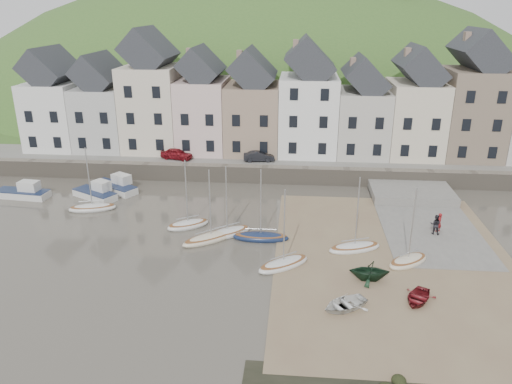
# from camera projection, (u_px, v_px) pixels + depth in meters

# --- Properties ---
(ground) EXTENTS (160.00, 160.00, 0.00)m
(ground) POSITION_uv_depth(u_px,v_px,m) (249.00, 256.00, 38.19)
(ground) COLOR #4B463B
(ground) RESTS_ON ground
(quay_land) EXTENTS (90.00, 30.00, 1.50)m
(quay_land) POSITION_uv_depth(u_px,v_px,m) (272.00, 140.00, 67.72)
(quay_land) COLOR #3A6127
(quay_land) RESTS_ON ground
(quay_street) EXTENTS (70.00, 7.00, 0.10)m
(quay_street) POSITION_uv_depth(u_px,v_px,m) (267.00, 159.00, 56.73)
(quay_street) COLOR slate
(quay_street) RESTS_ON quay_land
(seawall) EXTENTS (70.00, 1.20, 1.80)m
(seawall) POSITION_uv_depth(u_px,v_px,m) (265.00, 174.00, 53.70)
(seawall) COLOR slate
(seawall) RESTS_ON ground
(beach) EXTENTS (18.00, 26.00, 0.06)m
(beach) POSITION_uv_depth(u_px,v_px,m) (394.00, 261.00, 37.28)
(beach) COLOR #7B624B
(beach) RESTS_ON ground
(slipway) EXTENTS (8.00, 18.00, 0.12)m
(slipway) POSITION_uv_depth(u_px,v_px,m) (424.00, 220.00, 44.40)
(slipway) COLOR slate
(slipway) RESTS_ON ground
(hillside) EXTENTS (134.40, 84.00, 84.00)m
(hillside) POSITION_uv_depth(u_px,v_px,m) (255.00, 194.00, 100.86)
(hillside) COLOR #3A6127
(hillside) RESTS_ON ground
(townhouse_terrace) EXTENTS (61.05, 8.00, 13.93)m
(townhouse_terrace) POSITION_uv_depth(u_px,v_px,m) (284.00, 104.00, 57.80)
(townhouse_terrace) COLOR white
(townhouse_terrace) RESTS_ON quay_land
(sailboat_0) EXTENTS (4.61, 2.66, 6.32)m
(sailboat_0) POSITION_uv_depth(u_px,v_px,m) (93.00, 208.00, 46.55)
(sailboat_0) COLOR silver
(sailboat_0) RESTS_ON ground
(sailboat_1) EXTENTS (3.98, 3.24, 6.32)m
(sailboat_1) POSITION_uv_depth(u_px,v_px,m) (188.00, 224.00, 42.99)
(sailboat_1) COLOR silver
(sailboat_1) RESTS_ON ground
(sailboat_2) EXTENTS (5.03, 4.44, 6.32)m
(sailboat_2) POSITION_uv_depth(u_px,v_px,m) (211.00, 237.00, 40.59)
(sailboat_2) COLOR beige
(sailboat_2) RESTS_ON ground
(sailboat_3) EXTENTS (4.38, 3.80, 6.32)m
(sailboat_3) POSITION_uv_depth(u_px,v_px,m) (227.00, 233.00, 41.42)
(sailboat_3) COLOR silver
(sailboat_3) RESTS_ON ground
(sailboat_4) EXTENTS (4.34, 3.80, 6.32)m
(sailboat_4) POSITION_uv_depth(u_px,v_px,m) (283.00, 264.00, 36.45)
(sailboat_4) COLOR silver
(sailboat_4) RESTS_ON ground
(sailboat_5) EXTENTS (4.65, 1.51, 6.32)m
(sailboat_5) POSITION_uv_depth(u_px,v_px,m) (261.00, 237.00, 40.72)
(sailboat_5) COLOR #162345
(sailboat_5) RESTS_ON ground
(sailboat_6) EXTENTS (4.55, 2.89, 6.32)m
(sailboat_6) POSITION_uv_depth(u_px,v_px,m) (355.00, 247.00, 38.92)
(sailboat_6) COLOR silver
(sailboat_6) RESTS_ON ground
(sailboat_7) EXTENTS (3.82, 3.42, 6.32)m
(sailboat_7) POSITION_uv_depth(u_px,v_px,m) (408.00, 261.00, 36.87)
(sailboat_7) COLOR beige
(sailboat_7) RESTS_ON ground
(motorboat_0) EXTENTS (5.08, 3.88, 1.70)m
(motorboat_0) POSITION_uv_depth(u_px,v_px,m) (96.00, 192.00, 49.42)
(motorboat_0) COLOR silver
(motorboat_0) RESTS_ON ground
(motorboat_1) EXTENTS (5.58, 2.29, 1.70)m
(motorboat_1) POSITION_uv_depth(u_px,v_px,m) (24.00, 192.00, 49.53)
(motorboat_1) COLOR silver
(motorboat_1) RESTS_ON ground
(motorboat_2) EXTENTS (5.55, 4.23, 1.70)m
(motorboat_2) POSITION_uv_depth(u_px,v_px,m) (116.00, 185.00, 51.31)
(motorboat_2) COLOR silver
(motorboat_2) RESTS_ON ground
(rowboat_white) EXTENTS (3.81, 3.56, 0.64)m
(rowboat_white) POSITION_uv_depth(u_px,v_px,m) (344.00, 304.00, 31.36)
(rowboat_white) COLOR silver
(rowboat_white) RESTS_ON beach
(rowboat_green) EXTENTS (2.78, 2.40, 1.46)m
(rowboat_green) POSITION_uv_depth(u_px,v_px,m) (369.00, 271.00, 34.48)
(rowboat_green) COLOR black
(rowboat_green) RESTS_ON beach
(rowboat_red) EXTENTS (3.03, 3.36, 0.57)m
(rowboat_red) POSITION_uv_depth(u_px,v_px,m) (418.00, 298.00, 32.10)
(rowboat_red) COLOR maroon
(rowboat_red) RESTS_ON beach
(person_red) EXTENTS (0.73, 0.68, 1.67)m
(person_red) POSITION_uv_depth(u_px,v_px,m) (439.00, 222.00, 41.73)
(person_red) COLOR maroon
(person_red) RESTS_ON slipway
(person_dark) EXTENTS (1.00, 0.87, 1.73)m
(person_dark) POSITION_uv_depth(u_px,v_px,m) (435.00, 224.00, 41.26)
(person_dark) COLOR black
(person_dark) RESTS_ON slipway
(car_left) EXTENTS (3.92, 2.39, 1.25)m
(car_left) POSITION_uv_depth(u_px,v_px,m) (176.00, 154.00, 56.39)
(car_left) COLOR maroon
(car_left) RESTS_ON quay_street
(car_right) EXTENTS (3.58, 1.59, 1.14)m
(car_right) POSITION_uv_depth(u_px,v_px,m) (259.00, 156.00, 55.65)
(car_right) COLOR black
(car_right) RESTS_ON quay_street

